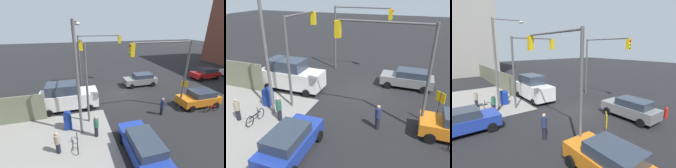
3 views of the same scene
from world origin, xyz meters
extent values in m
plane|color=black|center=(0.00, 0.00, 0.00)|extent=(120.00, 120.00, 0.00)
cube|color=gray|center=(9.00, 9.00, 0.01)|extent=(12.00, 12.00, 0.01)
cube|color=slate|center=(19.92, 3.20, 1.20)|extent=(23.84, 0.12, 2.40)
cylinder|color=#59595B|center=(-4.50, 4.50, 3.25)|extent=(0.18, 0.18, 6.50)
cylinder|color=#59595B|center=(-1.82, 4.50, 6.38)|extent=(5.36, 0.12, 0.12)
cube|color=yellow|center=(0.86, 4.50, 5.85)|extent=(0.32, 0.36, 1.00)
sphere|color=red|center=(1.04, 4.50, 6.17)|extent=(0.18, 0.18, 0.18)
sphere|color=orange|center=(1.04, 4.50, 5.85)|extent=(0.18, 0.18, 0.18)
sphere|color=green|center=(1.04, 4.50, 5.53)|extent=(0.18, 0.18, 0.18)
cylinder|color=#59595B|center=(4.50, -4.50, 3.25)|extent=(0.18, 0.18, 6.50)
cylinder|color=#59595B|center=(1.77, -4.50, 6.38)|extent=(5.45, 0.12, 0.12)
cube|color=yellow|center=(-0.95, -4.50, 5.85)|extent=(0.32, 0.36, 1.00)
sphere|color=red|center=(-1.13, -4.50, 6.17)|extent=(0.18, 0.18, 0.18)
sphere|color=orange|center=(-1.13, -4.50, 5.85)|extent=(0.18, 0.18, 0.18)
sphere|color=green|center=(-1.13, -4.50, 5.53)|extent=(0.18, 0.18, 0.18)
cylinder|color=#59595B|center=(4.50, 4.50, 3.25)|extent=(0.18, 0.18, 6.50)
cylinder|color=#59595B|center=(4.50, 2.44, 6.38)|extent=(0.12, 4.12, 0.12)
cube|color=yellow|center=(4.50, 0.38, 5.85)|extent=(0.36, 0.32, 1.00)
sphere|color=red|center=(4.50, 0.20, 6.17)|extent=(0.18, 0.18, 0.18)
sphere|color=orange|center=(4.50, 0.20, 5.85)|extent=(0.18, 0.18, 0.18)
sphere|color=green|center=(4.50, 0.20, 5.53)|extent=(0.18, 0.18, 0.18)
cylinder|color=slate|center=(5.20, 5.80, 4.00)|extent=(0.20, 0.20, 8.00)
cylinder|color=slate|center=(5.04, 4.61, 7.90)|extent=(0.42, 2.39, 0.10)
ellipsoid|color=silver|center=(4.88, 3.42, 7.75)|extent=(0.56, 0.36, 0.24)
cylinder|color=#4C4C4C|center=(-5.40, 3.62, 1.20)|extent=(0.08, 0.08, 2.40)
cube|color=yellow|center=(-5.40, 3.62, 2.05)|extent=(0.48, 0.48, 0.64)
cube|color=navy|center=(6.20, 5.00, 0.57)|extent=(0.56, 0.64, 1.15)
cylinder|color=navy|center=(6.20, 5.00, 1.15)|extent=(0.56, 0.64, 0.56)
cylinder|color=red|center=(-5.00, -4.20, 0.40)|extent=(0.26, 0.26, 0.80)
sphere|color=red|center=(-5.00, -4.20, 0.82)|extent=(0.24, 0.24, 0.24)
cube|color=slate|center=(-3.17, -1.97, 0.70)|extent=(4.39, 1.80, 0.75)
cube|color=#2D3847|center=(-3.52, -1.97, 1.35)|extent=(2.46, 1.58, 0.55)
cylinder|color=black|center=(-1.68, -1.07, 0.32)|extent=(0.64, 0.22, 0.64)
cylinder|color=black|center=(-1.68, -2.87, 0.32)|extent=(0.64, 0.22, 0.64)
cylinder|color=black|center=(-4.67, -1.07, 0.32)|extent=(0.64, 0.22, 0.64)
cylinder|color=black|center=(-4.67, -2.87, 0.32)|extent=(0.64, 0.22, 0.64)
cube|color=#1E389E|center=(1.78, 8.97, 0.70)|extent=(1.80, 4.25, 0.75)
cube|color=#2D3847|center=(1.78, 9.31, 1.35)|extent=(1.58, 2.38, 0.55)
cylinder|color=black|center=(2.68, 7.53, 0.32)|extent=(0.22, 0.64, 0.64)
cylinder|color=black|center=(0.88, 7.53, 0.32)|extent=(0.22, 0.64, 0.64)
cube|color=orange|center=(-6.43, 4.66, 0.70)|extent=(4.10, 1.80, 0.75)
cube|color=#2D3847|center=(-6.76, 4.66, 1.35)|extent=(2.29, 1.58, 0.55)
cylinder|color=black|center=(-5.04, 5.56, 0.32)|extent=(0.64, 0.22, 0.64)
cylinder|color=black|center=(-5.04, 3.76, 0.32)|extent=(0.64, 0.22, 0.64)
cube|color=white|center=(6.03, 1.80, 1.02)|extent=(5.40, 2.10, 1.40)
cube|color=#2D3847|center=(6.47, 1.80, 2.17)|extent=(3.02, 1.85, 0.90)
cylinder|color=black|center=(4.20, 0.75, 0.32)|extent=(0.64, 0.22, 0.64)
cylinder|color=black|center=(4.20, 2.85, 0.32)|extent=(0.64, 0.22, 0.64)
cylinder|color=black|center=(7.87, 0.75, 0.32)|extent=(0.64, 0.22, 0.64)
cylinder|color=black|center=(7.87, 2.85, 0.32)|extent=(0.64, 0.22, 0.64)
cylinder|color=#2D664C|center=(4.20, 6.50, 1.15)|extent=(0.36, 0.36, 0.65)
sphere|color=tan|center=(4.20, 6.50, 1.59)|extent=(0.22, 0.22, 0.22)
cylinder|color=#1E1E2D|center=(4.20, 6.50, 0.41)|extent=(0.28, 0.28, 0.83)
cylinder|color=#9E937A|center=(6.80, 7.40, 1.07)|extent=(0.36, 0.36, 0.61)
sphere|color=tan|center=(6.80, 7.40, 1.48)|extent=(0.21, 0.21, 0.21)
cylinder|color=#1E1E2D|center=(6.80, 7.40, 0.38)|extent=(0.28, 0.28, 0.77)
cylinder|color=navy|center=(-2.00, 5.20, 1.13)|extent=(0.36, 0.36, 0.64)
sphere|color=tan|center=(-2.00, 5.20, 1.55)|extent=(0.22, 0.22, 0.22)
cylinder|color=#1E1E2D|center=(-2.00, 5.20, 0.40)|extent=(0.28, 0.28, 0.81)
torus|color=black|center=(5.60, 7.72, 0.33)|extent=(0.05, 0.71, 0.71)
torus|color=black|center=(5.60, 6.68, 0.33)|extent=(0.05, 0.71, 0.71)
cube|color=black|center=(5.60, 7.20, 0.51)|extent=(0.04, 1.04, 0.08)
cylinder|color=black|center=(5.60, 6.92, 0.75)|extent=(0.04, 0.04, 0.40)
camera|label=1|loc=(5.41, 15.39, 7.66)|focal=24.00mm
camera|label=2|loc=(-3.68, 16.70, 8.03)|focal=35.00mm
camera|label=3|loc=(-10.65, 10.13, 5.57)|focal=28.00mm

